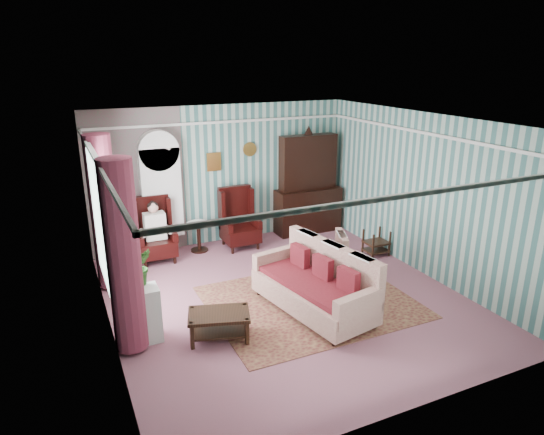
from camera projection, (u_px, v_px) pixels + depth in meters
name	position (u px, v px, depth m)	size (l,w,h in m)	color
floor	(285.00, 298.00, 8.04)	(6.00, 6.00, 0.00)	#8F5362
room_shell	(245.00, 182.00, 7.31)	(5.53, 6.02, 2.91)	#396964
bookcase	(162.00, 199.00, 9.60)	(0.80, 0.28, 2.24)	silver
dresser_hutch	(309.00, 181.00, 10.77)	(1.50, 0.56, 2.36)	black
wingback_left	(155.00, 231.00, 9.32)	(0.76, 0.80, 1.25)	black
wingback_right	(240.00, 219.00, 10.01)	(0.76, 0.80, 1.25)	black
seated_woman	(155.00, 232.00, 9.33)	(0.44, 0.40, 1.18)	silver
round_side_table	(199.00, 237.00, 9.91)	(0.50, 0.50, 0.60)	black
nest_table	(376.00, 242.00, 9.71)	(0.45, 0.38, 0.54)	black
plant_stand	(140.00, 315.00, 6.70)	(0.55, 0.35, 0.80)	white
rug	(310.00, 302.00, 7.90)	(3.20, 2.60, 0.01)	#501A1D
sofa	(313.00, 283.00, 7.49)	(2.11, 1.06, 0.95)	beige
floral_armchair	(325.00, 256.00, 8.45)	(0.75, 0.79, 1.02)	beige
coffee_table	(219.00, 326.00, 6.82)	(0.85, 0.53, 0.41)	black
potted_plant_a	(131.00, 281.00, 6.37)	(0.37, 0.32, 0.41)	#1C4F18
potted_plant_b	(141.00, 267.00, 6.65)	(0.29, 0.23, 0.52)	#234916
potted_plant_c	(134.00, 276.00, 6.58)	(0.19, 0.19, 0.34)	#20531A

